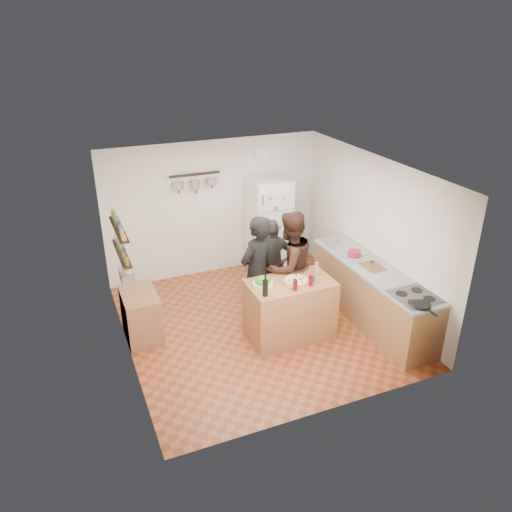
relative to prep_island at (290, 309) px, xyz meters
name	(u,v)px	position (x,y,z in m)	size (l,w,h in m)	color
room_shell	(249,243)	(-0.32, 0.83, 0.79)	(4.20, 4.20, 4.20)	brown
prep_island	(290,309)	(0.00, 0.00, 0.00)	(1.25, 0.72, 0.91)	#9B6539
pizza_board	(296,281)	(0.08, -0.02, 0.47)	(0.42, 0.34, 0.02)	olive
pizza	(296,280)	(0.08, -0.02, 0.48)	(0.34, 0.34, 0.02)	#D2C28A
salad_bowl	(263,284)	(-0.42, 0.05, 0.48)	(0.28, 0.28, 0.06)	white
wine_bottle	(265,288)	(-0.50, -0.22, 0.57)	(0.08, 0.08, 0.24)	black
wine_glass_near	(295,285)	(-0.05, -0.24, 0.54)	(0.07, 0.07, 0.16)	#570711
wine_glass_far	(311,280)	(0.22, -0.20, 0.53)	(0.07, 0.07, 0.16)	#620908
pepper_mill	(317,270)	(0.45, 0.05, 0.54)	(0.05, 0.05, 0.17)	#AF8449
salt_canister	(313,278)	(0.30, -0.12, 0.51)	(0.07, 0.07, 0.11)	#1A4592
person_left	(257,272)	(-0.33, 0.48, 0.45)	(0.66, 0.43, 1.81)	black
person_center	(289,267)	(0.21, 0.48, 0.44)	(0.87, 0.68, 1.80)	black
person_back	(272,263)	(0.15, 0.98, 0.30)	(0.88, 0.37, 1.51)	#2E2C29
counter_run	(372,295)	(1.38, -0.10, -0.01)	(0.63, 2.63, 0.90)	#9E7042
stove_top	(415,297)	(1.38, -1.05, 0.46)	(0.60, 0.62, 0.02)	white
skillet	(422,305)	(1.28, -1.31, 0.49)	(0.24, 0.24, 0.05)	black
sink	(345,247)	(1.38, 0.75, 0.46)	(0.50, 0.80, 0.03)	silver
cutting_board	(373,267)	(1.38, -0.06, 0.46)	(0.30, 0.40, 0.02)	olive
red_bowl	(354,253)	(1.33, 0.39, 0.51)	(0.21, 0.21, 0.09)	#AB132E
fridge	(269,225)	(0.63, 2.20, 0.45)	(0.70, 0.68, 1.80)	white
wall_clock	(262,155)	(0.63, 2.53, 1.69)	(0.30, 0.30, 0.03)	silver
spice_shelf_lower	(122,253)	(-2.25, 0.65, 1.04)	(0.12, 1.00, 0.03)	black
spice_shelf_upper	(119,229)	(-2.25, 0.65, 1.40)	(0.12, 1.00, 0.03)	black
produce_basket	(127,276)	(-2.22, 0.65, 0.69)	(0.18, 0.35, 0.14)	silver
side_table	(141,315)	(-2.06, 0.84, -0.09)	(0.50, 0.80, 0.73)	#8E5E3B
pot_rack	(195,174)	(-0.67, 2.45, 1.49)	(0.90, 0.04, 0.04)	black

